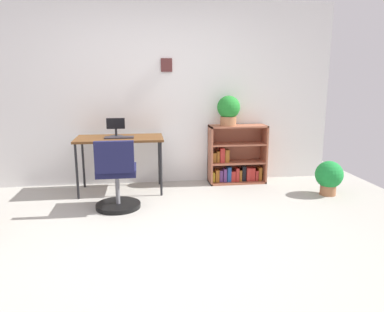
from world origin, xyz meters
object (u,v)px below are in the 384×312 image
at_px(office_chair, 117,180).
at_px(keyboard, 119,137).
at_px(potted_plant_on_shelf, 229,110).
at_px(bookshelf_low, 236,158).
at_px(potted_plant_floor, 329,176).
at_px(desk, 120,142).
at_px(monitor, 116,128).

bearing_deg(office_chair, keyboard, 89.37).
bearing_deg(potted_plant_on_shelf, bookshelf_low, 20.72).
height_order(office_chair, potted_plant_floor, office_chair).
distance_m(keyboard, office_chair, 0.74).
distance_m(desk, keyboard, 0.10).
bearing_deg(potted_plant_on_shelf, potted_plant_floor, -30.87).
relative_size(desk, potted_plant_floor, 2.51).
bearing_deg(desk, potted_plant_on_shelf, 6.96).
height_order(monitor, keyboard, monitor).
bearing_deg(office_chair, monitor, 93.05).
height_order(monitor, potted_plant_floor, monitor).
bearing_deg(bookshelf_low, potted_plant_on_shelf, -159.28).
bearing_deg(potted_plant_floor, desk, 168.95).
bearing_deg(office_chair, desk, 89.54).
bearing_deg(potted_plant_on_shelf, desk, -173.04).
bearing_deg(desk, keyboard, -88.90).
bearing_deg(monitor, potted_plant_on_shelf, 4.47).
height_order(monitor, potted_plant_on_shelf, potted_plant_on_shelf).
xyz_separation_m(monitor, potted_plant_on_shelf, (1.54, 0.12, 0.21)).
xyz_separation_m(keyboard, potted_plant_on_shelf, (1.50, 0.25, 0.32)).
bearing_deg(potted_plant_on_shelf, keyboard, -170.45).
distance_m(keyboard, potted_plant_floor, 2.76).
relative_size(office_chair, bookshelf_low, 1.00).
relative_size(monitor, bookshelf_low, 0.29).
relative_size(keyboard, potted_plant_floor, 0.83).
relative_size(monitor, potted_plant_floor, 0.55).
relative_size(keyboard, office_chair, 0.44).
bearing_deg(monitor, potted_plant_floor, -12.12).
distance_m(office_chair, potted_plant_floor, 2.69).
height_order(desk, bookshelf_low, bookshelf_low).
xyz_separation_m(monitor, keyboard, (0.05, -0.13, -0.11)).
bearing_deg(potted_plant_floor, bookshelf_low, 144.12).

